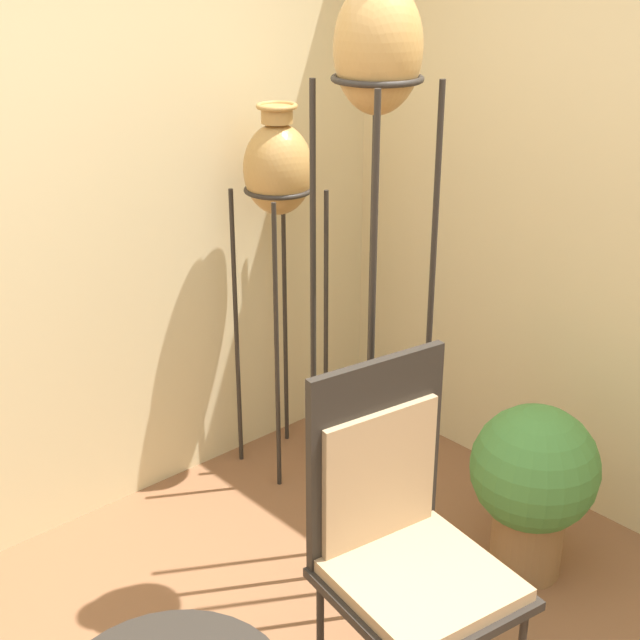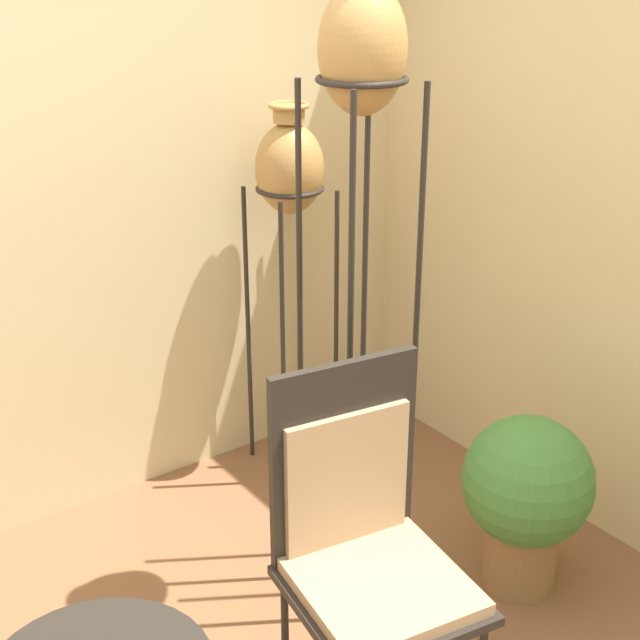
{
  "view_description": "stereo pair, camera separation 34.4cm",
  "coord_description": "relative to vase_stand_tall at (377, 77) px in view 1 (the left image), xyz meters",
  "views": [
    {
      "loc": [
        -1.39,
        -1.41,
        2.25
      ],
      "look_at": [
        0.73,
        0.95,
        0.9
      ],
      "focal_mm": 50.0,
      "sensor_mm": 36.0,
      "label": 1
    },
    {
      "loc": [
        -1.13,
        -1.62,
        2.25
      ],
      "look_at": [
        0.73,
        0.95,
        0.9
      ],
      "focal_mm": 50.0,
      "sensor_mm": 36.0,
      "label": 2
    }
  ],
  "objects": [
    {
      "name": "chair",
      "position": [
        -0.33,
        -0.47,
        -1.24
      ],
      "size": [
        0.57,
        0.58,
        1.15
      ],
      "rotation": [
        0.0,
        0.0,
        -0.15
      ],
      "color": "#28231E",
      "rests_on": "ground_plane"
    },
    {
      "name": "vase_stand_tall",
      "position": [
        0.0,
        0.0,
        0.0
      ],
      "size": [
        0.3,
        0.3,
        2.22
      ],
      "color": "#28231E",
      "rests_on": "ground_plane"
    },
    {
      "name": "potted_plant",
      "position": [
        0.51,
        -0.37,
        -1.47
      ],
      "size": [
        0.48,
        0.48,
        0.7
      ],
      "color": "olive",
      "rests_on": "ground_plane"
    },
    {
      "name": "wall_back",
      "position": [
        -0.58,
        1.13,
        -0.53
      ],
      "size": [
        7.24,
        0.06,
        2.7
      ],
      "color": "beige",
      "rests_on": "ground_plane"
    },
    {
      "name": "vase_stand_medium",
      "position": [
        0.32,
        0.86,
        -0.52
      ],
      "size": [
        0.3,
        0.3,
        1.66
      ],
      "color": "#28231E",
      "rests_on": "ground_plane"
    }
  ]
}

